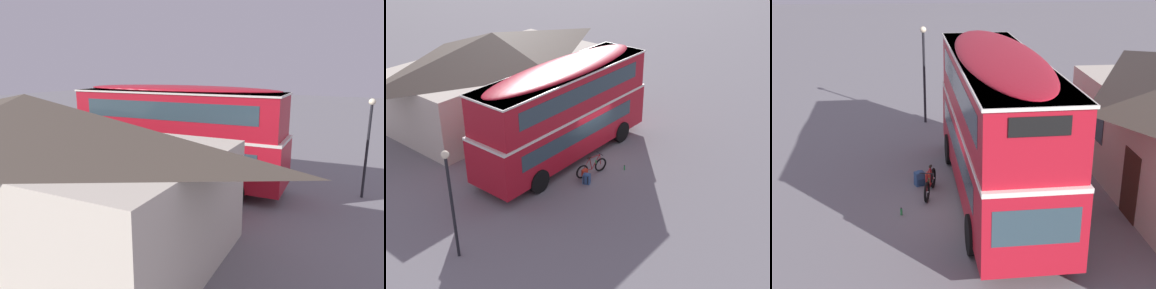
% 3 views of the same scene
% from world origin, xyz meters
% --- Properties ---
extents(ground_plane, '(120.00, 120.00, 0.00)m').
position_xyz_m(ground_plane, '(0.00, 0.00, 0.00)').
color(ground_plane, slate).
extents(double_decker_bus, '(10.34, 3.00, 4.79)m').
position_xyz_m(double_decker_bus, '(-0.83, 0.89, 2.64)').
color(double_decker_bus, black).
rests_on(double_decker_bus, ground).
extents(touring_bicycle, '(1.75, 0.54, 0.97)m').
position_xyz_m(touring_bicycle, '(-1.34, -1.22, 0.37)').
color(touring_bicycle, black).
rests_on(touring_bicycle, ground).
extents(backpack_on_ground, '(0.38, 0.40, 0.53)m').
position_xyz_m(backpack_on_ground, '(-2.02, -1.55, 0.27)').
color(backpack_on_ground, '#2D4C7A').
rests_on(backpack_on_ground, ground).
extents(water_bottle_green_metal, '(0.07, 0.07, 0.24)m').
position_xyz_m(water_bottle_green_metal, '(0.10, -2.10, 0.11)').
color(water_bottle_green_metal, green).
rests_on(water_bottle_green_metal, ground).
extents(pub_building, '(12.83, 6.98, 4.78)m').
position_xyz_m(pub_building, '(0.64, 7.73, 2.44)').
color(pub_building, beige).
rests_on(pub_building, ground).
extents(street_lamp, '(0.28, 0.28, 4.33)m').
position_xyz_m(street_lamp, '(-8.88, -1.31, 2.70)').
color(street_lamp, black).
rests_on(street_lamp, ground).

